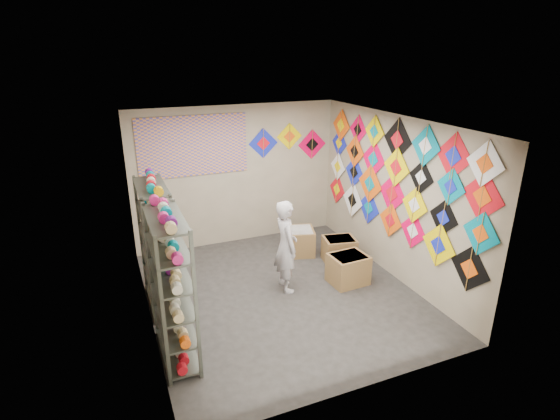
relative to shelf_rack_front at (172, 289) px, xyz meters
name	(u,v)px	position (x,y,z in m)	size (l,w,h in m)	color
ground	(281,293)	(1.78, 0.85, -0.95)	(4.50, 4.50, 0.00)	#2C2926
room_walls	(282,195)	(1.78, 0.85, 0.69)	(4.50, 4.50, 4.50)	tan
shelf_rack_front	(172,289)	(0.00, 0.00, 0.00)	(0.40, 1.10, 1.90)	#4C5147
shelf_rack_back	(157,246)	(0.00, 1.30, 0.00)	(0.40, 1.10, 1.90)	#4C5147
string_spools	(163,259)	(0.00, 0.65, 0.10)	(0.12, 2.36, 0.12)	#E22382
kite_wall_display	(395,182)	(3.76, 0.83, 0.68)	(0.06, 4.27, 2.10)	black
back_wall_kites	(289,142)	(2.87, 3.09, 0.98)	(1.65, 0.02, 0.77)	#1626C6
poster	(193,146)	(0.98, 3.08, 1.05)	(2.00, 0.01, 1.10)	#52499F
shopkeeper	(286,246)	(1.91, 0.97, -0.20)	(0.39, 0.57, 1.51)	beige
carton_a	(348,269)	(2.93, 0.76, -0.70)	(0.59, 0.49, 0.49)	brown
carton_b	(339,250)	(3.18, 1.48, -0.72)	(0.56, 0.46, 0.46)	brown
carton_c	(300,241)	(2.67, 2.07, -0.71)	(0.50, 0.55, 0.48)	brown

